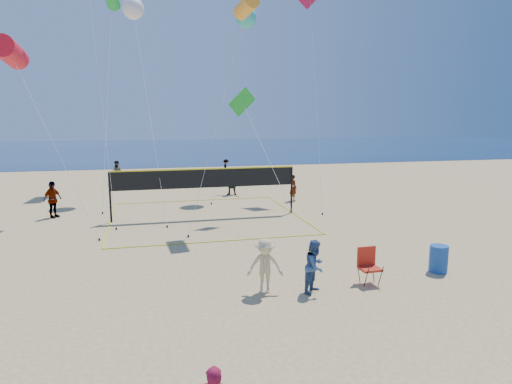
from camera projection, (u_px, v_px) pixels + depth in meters
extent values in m
plane|color=tan|center=(222.00, 364.00, 9.92)|extent=(120.00, 120.00, 0.00)
cube|color=#10204D|center=(162.00, 149.00, 69.52)|extent=(140.00, 50.00, 0.03)
imported|color=#334E80|center=(315.00, 266.00, 13.82)|extent=(1.00, 0.99, 1.64)
imported|color=#CFBB8A|center=(265.00, 266.00, 13.76)|extent=(1.20, 0.84, 1.69)
imported|color=gray|center=(52.00, 200.00, 23.71)|extent=(1.04, 1.19, 1.92)
imported|color=gray|center=(232.00, 181.00, 30.48)|extent=(1.74, 1.09, 1.79)
imported|color=gray|center=(293.00, 188.00, 28.29)|extent=(0.60, 0.71, 1.65)
imported|color=gray|center=(118.00, 172.00, 35.18)|extent=(1.04, 0.92, 1.78)
imported|color=gray|center=(226.00, 168.00, 39.63)|extent=(0.68, 1.01, 1.45)
cube|color=red|center=(370.00, 269.00, 14.48)|extent=(0.66, 0.61, 0.07)
cube|color=red|center=(366.00, 256.00, 14.66)|extent=(0.63, 0.09, 0.63)
cylinder|color=black|center=(366.00, 279.00, 14.23)|extent=(0.04, 0.32, 0.82)
cylinder|color=black|center=(359.00, 274.00, 14.67)|extent=(0.04, 0.32, 0.82)
cylinder|color=black|center=(380.00, 277.00, 14.36)|extent=(0.04, 0.32, 0.82)
cylinder|color=black|center=(373.00, 273.00, 14.80)|extent=(0.04, 0.32, 0.82)
cylinder|color=#174599|center=(439.00, 259.00, 15.64)|extent=(0.80, 0.80, 0.93)
cylinder|color=black|center=(110.00, 198.00, 22.63)|extent=(0.10, 0.10, 2.52)
cylinder|color=black|center=(291.00, 190.00, 24.84)|extent=(0.10, 0.10, 2.52)
cube|color=black|center=(205.00, 179.00, 23.60)|extent=(9.46, 0.19, 0.95)
cube|color=yellow|center=(205.00, 169.00, 23.51)|extent=(9.46, 0.20, 0.06)
cube|color=yellow|center=(220.00, 241.00, 19.42)|extent=(9.66, 0.23, 0.02)
cube|color=yellow|center=(196.00, 201.00, 28.47)|extent=(9.66, 0.23, 0.02)
cylinder|color=red|center=(10.00, 52.00, 20.51)|extent=(1.02, 2.44, 1.33)
cylinder|color=silver|center=(54.00, 144.00, 20.02)|extent=(3.74, 3.30, 8.05)
cylinder|color=black|center=(99.00, 240.00, 19.53)|extent=(0.08, 0.08, 0.10)
cylinder|color=silver|center=(100.00, 88.00, 22.33)|extent=(1.22, 4.64, 13.13)
cylinder|color=black|center=(116.00, 229.00, 21.35)|extent=(0.08, 0.08, 0.10)
cylinder|color=#FD9D27|center=(246.00, 6.00, 21.30)|extent=(0.98, 1.84, 0.96)
cylinder|color=silver|center=(218.00, 118.00, 20.69)|extent=(3.16, 2.40, 10.27)
cylinder|color=black|center=(188.00, 236.00, 20.08)|extent=(0.08, 0.08, 0.10)
cube|color=green|center=(242.00, 102.00, 23.05)|extent=(1.49, 0.35, 1.50)
cylinder|color=silver|center=(272.00, 167.00, 20.57)|extent=(1.47, 6.54, 5.92)
cylinder|color=black|center=(310.00, 250.00, 18.10)|extent=(0.08, 0.08, 0.10)
cylinder|color=silver|center=(316.00, 94.00, 26.89)|extent=(1.46, 6.90, 12.91)
cylinder|color=black|center=(322.00, 214.00, 24.53)|extent=(0.08, 0.08, 0.10)
sphere|color=white|center=(133.00, 9.00, 28.80)|extent=(1.64, 1.64, 1.36)
cylinder|color=silver|center=(148.00, 102.00, 25.30)|extent=(1.45, 9.73, 11.88)
cylinder|color=black|center=(167.00, 226.00, 21.80)|extent=(0.08, 0.08, 0.10)
sphere|color=#30BCB3|center=(246.00, 17.00, 29.39)|extent=(1.78, 1.78, 1.35)
cylinder|color=silver|center=(229.00, 107.00, 28.37)|extent=(2.91, 3.51, 11.45)
cylinder|color=black|center=(211.00, 203.00, 27.35)|extent=(0.08, 0.08, 0.10)
cylinder|color=silver|center=(108.00, 92.00, 28.44)|extent=(0.37, 9.96, 13.30)
cylinder|color=black|center=(103.00, 213.00, 24.76)|extent=(0.08, 0.08, 0.10)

